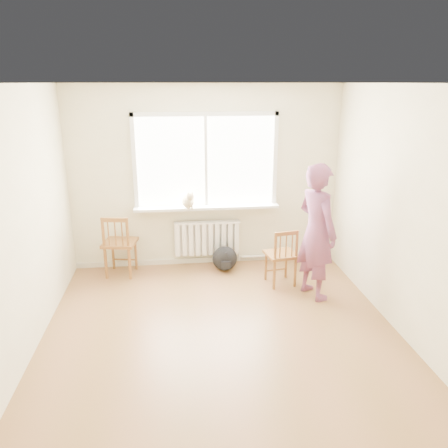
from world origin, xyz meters
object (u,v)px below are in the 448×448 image
object	(u,v)px
chair_left	(119,245)
backpack	(225,258)
chair_right	(282,257)
cat	(188,201)
person	(317,232)

from	to	relation	value
chair_left	backpack	distance (m)	1.56
chair_left	backpack	size ratio (longest dim) A/B	2.46
chair_right	cat	bearing A→B (deg)	-39.98
person	backpack	xyz separation A→B (m)	(-1.07, 0.93, -0.70)
chair_left	chair_right	size ratio (longest dim) A/B	1.12
chair_left	backpack	world-z (taller)	chair_left
person	backpack	bearing A→B (deg)	27.07
person	chair_right	bearing A→B (deg)	22.43
chair_left	cat	xyz separation A→B (m)	(1.02, 0.15, 0.60)
chair_right	person	xyz separation A→B (m)	(0.34, -0.35, 0.47)
chair_left	cat	world-z (taller)	cat
chair_right	cat	xyz separation A→B (m)	(-1.25, 0.73, 0.65)
cat	backpack	size ratio (longest dim) A/B	1.08
chair_right	backpack	distance (m)	0.96
cat	backpack	xyz separation A→B (m)	(0.52, -0.15, -0.87)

